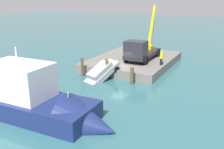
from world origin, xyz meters
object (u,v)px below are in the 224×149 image
(crane_truck, at_px, (141,50))
(moored_yacht, at_px, (43,109))
(salvaged_car, at_px, (100,74))
(dock_worker, at_px, (161,57))

(crane_truck, distance_m, moored_yacht, 15.87)
(crane_truck, distance_m, salvaged_car, 6.88)
(moored_yacht, bearing_deg, crane_truck, 174.88)
(crane_truck, height_order, salvaged_car, crane_truck)
(crane_truck, relative_size, moored_yacht, 0.81)
(crane_truck, xyz_separation_m, moored_yacht, (15.72, -1.41, -1.64))
(moored_yacht, bearing_deg, dock_worker, 163.80)
(salvaged_car, relative_size, moored_yacht, 0.37)
(crane_truck, distance_m, dock_worker, 3.07)
(crane_truck, relative_size, dock_worker, 5.92)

